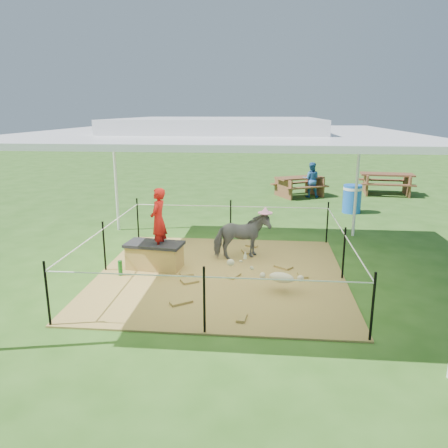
# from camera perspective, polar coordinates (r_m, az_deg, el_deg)

# --- Properties ---
(ground) EXTENTS (90.00, 90.00, 0.00)m
(ground) POSITION_cam_1_polar(r_m,az_deg,el_deg) (8.33, -0.39, -6.71)
(ground) COLOR #2D5919
(ground) RESTS_ON ground
(hay_patch) EXTENTS (4.60, 4.60, 0.03)m
(hay_patch) POSITION_cam_1_polar(r_m,az_deg,el_deg) (8.32, -0.39, -6.61)
(hay_patch) COLOR brown
(hay_patch) RESTS_ON ground
(canopy_tent) EXTENTS (6.30, 6.30, 2.90)m
(canopy_tent) POSITION_cam_1_polar(r_m,az_deg,el_deg) (7.77, -0.43, 12.13)
(canopy_tent) COLOR silver
(canopy_tent) RESTS_ON ground
(rope_fence) EXTENTS (4.54, 4.54, 1.00)m
(rope_fence) POSITION_cam_1_polar(r_m,az_deg,el_deg) (8.12, -0.40, -2.48)
(rope_fence) COLOR black
(rope_fence) RESTS_ON ground
(straw_bale) EXTENTS (1.09, 0.65, 0.46)m
(straw_bale) POSITION_cam_1_polar(r_m,az_deg,el_deg) (8.65, -9.03, -4.25)
(straw_bale) COLOR #AB7D3E
(straw_bale) RESTS_ON hay_patch
(dark_cloth) EXTENTS (1.16, 0.71, 0.06)m
(dark_cloth) POSITION_cam_1_polar(r_m,az_deg,el_deg) (8.57, -9.09, -2.62)
(dark_cloth) COLOR black
(dark_cloth) RESTS_ON straw_bale
(woman) EXTENTS (0.35, 0.48, 1.23)m
(woman) POSITION_cam_1_polar(r_m,az_deg,el_deg) (8.40, -8.59, 1.18)
(woman) COLOR red
(woman) RESTS_ON straw_bale
(green_bottle) EXTENTS (0.09, 0.09, 0.29)m
(green_bottle) POSITION_cam_1_polar(r_m,az_deg,el_deg) (8.43, -13.40, -5.61)
(green_bottle) COLOR #176A1D
(green_bottle) RESTS_ON hay_patch
(pony) EXTENTS (1.24, 0.89, 0.96)m
(pony) POSITION_cam_1_polar(r_m,az_deg,el_deg) (9.02, 2.32, -1.62)
(pony) COLOR #4C4C51
(pony) RESTS_ON hay_patch
(pink_hat) EXTENTS (0.30, 0.30, 0.14)m
(pink_hat) POSITION_cam_1_polar(r_m,az_deg,el_deg) (8.89, 2.36, 1.78)
(pink_hat) COLOR pink
(pink_hat) RESTS_ON pony
(foal) EXTENTS (1.17, 0.89, 0.57)m
(foal) POSITION_cam_1_polar(r_m,az_deg,el_deg) (7.50, 7.53, -6.72)
(foal) COLOR beige
(foal) RESTS_ON hay_patch
(trash_barrel) EXTENTS (0.73, 0.73, 0.85)m
(trash_barrel) POSITION_cam_1_polar(r_m,az_deg,el_deg) (13.83, 16.38, 3.17)
(trash_barrel) COLOR blue
(trash_barrel) RESTS_ON ground
(picnic_table_near) EXTENTS (2.07, 1.88, 0.71)m
(picnic_table_near) POSITION_cam_1_polar(r_m,az_deg,el_deg) (16.10, 9.79, 4.83)
(picnic_table_near) COLOR brown
(picnic_table_near) RESTS_ON ground
(picnic_table_far) EXTENTS (2.01, 1.55, 0.78)m
(picnic_table_far) POSITION_cam_1_polar(r_m,az_deg,el_deg) (17.32, 20.41, 4.93)
(picnic_table_far) COLOR #58301E
(picnic_table_far) RESTS_ON ground
(distant_person) EXTENTS (0.64, 0.52, 1.25)m
(distant_person) POSITION_cam_1_polar(r_m,az_deg,el_deg) (15.98, 11.30, 5.68)
(distant_person) COLOR #2E66AC
(distant_person) RESTS_ON ground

